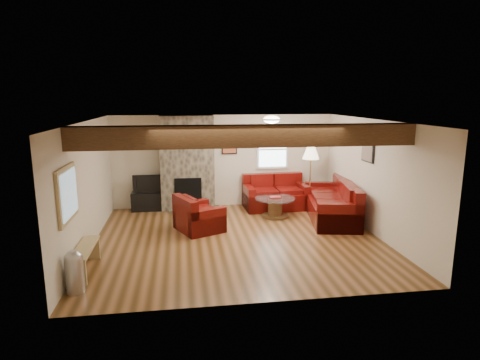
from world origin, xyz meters
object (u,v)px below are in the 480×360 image
object	(u,v)px
coffee_table	(275,207)
floor_lamp	(311,157)
loveseat	(276,192)
sofa_three	(331,200)
television	(150,183)
armchair_red	(199,213)
tv_cabinet	(150,201)

from	to	relation	value
coffee_table	floor_lamp	xyz separation A→B (m)	(1.05, 0.49, 1.19)
floor_lamp	loveseat	bearing A→B (deg)	160.97
sofa_three	coffee_table	distance (m)	1.39
coffee_table	television	size ratio (longest dim) A/B	1.18
loveseat	floor_lamp	xyz separation A→B (m)	(0.85, -0.29, 0.99)
sofa_three	coffee_table	bearing A→B (deg)	-93.86
loveseat	floor_lamp	bearing A→B (deg)	-21.51
armchair_red	coffee_table	size ratio (longest dim) A/B	0.99
armchair_red	floor_lamp	xyz separation A→B (m)	(2.99, 1.25, 1.04)
sofa_three	loveseat	world-z (taller)	sofa_three
sofa_three	floor_lamp	world-z (taller)	floor_lamp
television	tv_cabinet	bearing A→B (deg)	0.00
loveseat	television	size ratio (longest dim) A/B	1.99
sofa_three	floor_lamp	size ratio (longest dim) A/B	1.45
tv_cabinet	television	world-z (taller)	television
loveseat	coffee_table	xyz separation A→B (m)	(-0.20, -0.79, -0.20)
sofa_three	television	distance (m)	4.71
armchair_red	coffee_table	distance (m)	2.08
armchair_red	loveseat	bearing A→B (deg)	-78.62
tv_cabinet	floor_lamp	xyz separation A→B (m)	(4.20, -0.59, 1.20)
sofa_three	tv_cabinet	xyz separation A→B (m)	(-4.48, 1.43, -0.23)
sofa_three	coffee_table	xyz separation A→B (m)	(-1.33, 0.34, -0.22)
sofa_three	loveseat	distance (m)	1.60
sofa_three	armchair_red	distance (m)	3.30
sofa_three	floor_lamp	bearing A→B (deg)	-150.93
tv_cabinet	loveseat	bearing A→B (deg)	-5.12
coffee_table	television	bearing A→B (deg)	160.97
loveseat	tv_cabinet	world-z (taller)	loveseat
sofa_three	armchair_red	bearing A→B (deg)	-72.24
armchair_red	television	world-z (taller)	television
armchair_red	television	distance (m)	2.23
coffee_table	sofa_three	bearing A→B (deg)	-14.40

